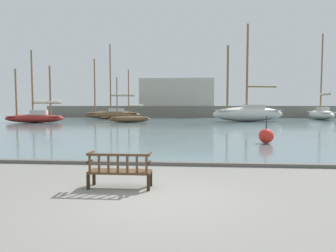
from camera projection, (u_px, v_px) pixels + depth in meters
ground_plane at (154, 198)px, 6.86m from camera, size 160.00×160.00×0.00m
harbor_water at (187, 119)px, 50.62m from camera, size 100.00×80.00×0.08m
quay_edge_kerb at (168, 163)px, 10.69m from camera, size 40.00×0.30×0.12m
park_bench at (120, 170)px, 7.64m from camera, size 1.60×0.52×0.92m
sailboat_far_starboard at (130, 118)px, 38.06m from camera, size 6.36×2.46×6.66m
sailboat_mid_starboard at (248, 113)px, 40.31m from camera, size 10.19×4.88×12.93m
sailboat_nearest_starboard at (112, 113)px, 48.66m from camera, size 9.34×4.01×12.01m
sailboat_nearest_port at (35, 116)px, 37.12m from camera, size 7.40×3.16×8.89m
sailboat_outer_port at (321, 113)px, 46.80m from camera, size 3.01×10.00×13.27m
channel_buoy at (266, 136)px, 16.39m from camera, size 0.79×0.79×1.49m
far_breakwater at (184, 105)px, 55.81m from camera, size 53.34×2.40×7.32m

